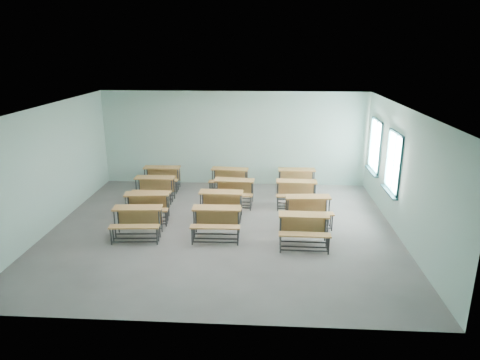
% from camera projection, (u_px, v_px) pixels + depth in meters
% --- Properties ---
extents(room, '(9.04, 8.04, 3.24)m').
position_uv_depth(room, '(225.00, 171.00, 10.81)').
color(room, slate).
rests_on(room, ground).
extents(desk_unit_r0c0, '(1.27, 0.90, 0.76)m').
position_uv_depth(desk_unit_r0c0, '(137.00, 218.00, 10.69)').
color(desk_unit_r0c0, '#AC783E').
rests_on(desk_unit_r0c0, ground).
extents(desk_unit_r0c1, '(1.23, 0.84, 0.76)m').
position_uv_depth(desk_unit_r0c1, '(216.00, 218.00, 10.67)').
color(desk_unit_r0c1, '#AC783E').
rests_on(desk_unit_r0c1, ground).
extents(desk_unit_r0c2, '(1.22, 0.83, 0.76)m').
position_uv_depth(desk_unit_r0c2, '(304.00, 225.00, 10.24)').
color(desk_unit_r0c2, '#AC783E').
rests_on(desk_unit_r0c2, ground).
extents(desk_unit_r1c0, '(1.30, 0.95, 0.76)m').
position_uv_depth(desk_unit_r1c0, '(147.00, 203.00, 11.71)').
color(desk_unit_r1c0, '#AC783E').
rests_on(desk_unit_r1c0, ground).
extents(desk_unit_r1c1, '(1.23, 0.84, 0.76)m').
position_uv_depth(desk_unit_r1c1, '(221.00, 201.00, 11.84)').
color(desk_unit_r1c1, '#AC783E').
rests_on(desk_unit_r1c1, ground).
extents(desk_unit_r1c2, '(1.27, 0.91, 0.76)m').
position_uv_depth(desk_unit_r1c2, '(308.00, 206.00, 11.46)').
color(desk_unit_r1c2, '#AC783E').
rests_on(desk_unit_r1c2, ground).
extents(desk_unit_r2c0, '(1.21, 0.82, 0.76)m').
position_uv_depth(desk_unit_r2c0, '(154.00, 186.00, 13.16)').
color(desk_unit_r2c0, '#AC783E').
rests_on(desk_unit_r2c0, ground).
extents(desk_unit_r2c1, '(1.26, 0.88, 0.76)m').
position_uv_depth(desk_unit_r2c1, '(234.00, 188.00, 12.91)').
color(desk_unit_r2c1, '#AC783E').
rests_on(desk_unit_r2c1, ground).
extents(desk_unit_r2c2, '(1.22, 0.83, 0.76)m').
position_uv_depth(desk_unit_r2c2, '(296.00, 190.00, 12.79)').
color(desk_unit_r2c2, '#AC783E').
rests_on(desk_unit_r2c2, ground).
extents(desk_unit_r3c0, '(1.23, 0.84, 0.76)m').
position_uv_depth(desk_unit_r3c0, '(162.00, 175.00, 14.28)').
color(desk_unit_r3c0, '#AC783E').
rests_on(desk_unit_r3c0, ground).
extents(desk_unit_r3c1, '(1.28, 0.92, 0.76)m').
position_uv_depth(desk_unit_r3c1, '(229.00, 177.00, 14.09)').
color(desk_unit_r3c1, '#AC783E').
rests_on(desk_unit_r3c1, ground).
extents(desk_unit_r3c2, '(1.23, 0.85, 0.76)m').
position_uv_depth(desk_unit_r3c2, '(297.00, 177.00, 14.02)').
color(desk_unit_r3c2, '#AC783E').
rests_on(desk_unit_r3c2, ground).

